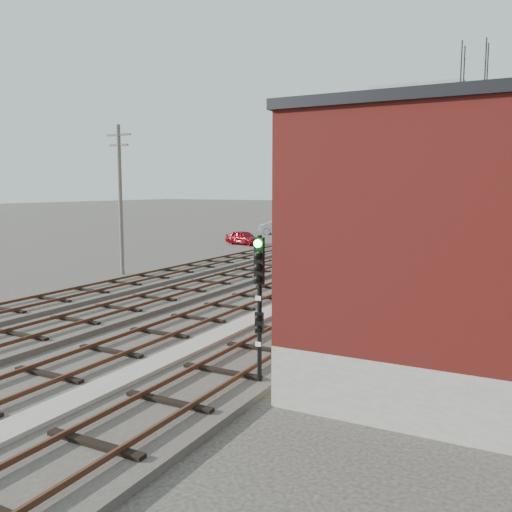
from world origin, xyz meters
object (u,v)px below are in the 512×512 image
Objects in this scene: signal_mast at (259,300)px; site_trailer at (394,223)px; car_silver at (280,228)px; car_red at (244,238)px; switch_stand at (302,267)px; car_grey at (293,229)px.

signal_mast is 49.53m from site_trailer.
car_silver is at bearing -176.75° from site_trailer.
car_red is 12.10m from car_silver.
car_silver is at bearing 114.45° from signal_mast.
switch_stand is 31.44m from site_trailer.
switch_stand is at bearing -125.44° from car_red.
signal_mast is 3.37× the size of switch_stand.
car_red is at bearing 119.54° from signal_mast.
car_grey is at bearing 112.72° from signal_mast.
site_trailer reaches higher than car_silver.
site_trailer is at bearing 99.55° from signal_mast.
site_trailer is 1.82× the size of car_red.
car_silver is (-13.87, 26.58, 0.20)m from switch_stand.
signal_mast is 0.86× the size of car_silver.
car_grey is at bearing -177.55° from site_trailer.
car_silver is (-1.84, 11.96, 0.11)m from car_red.
signal_mast is at bearing -135.33° from car_red.
site_trailer is at bearing -72.40° from car_grey.
car_grey is at bearing 17.62° from car_red.
car_silver is at bearing 23.90° from car_red.
site_trailer is 12.76m from car_silver.
site_trailer is at bearing 73.84° from switch_stand.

